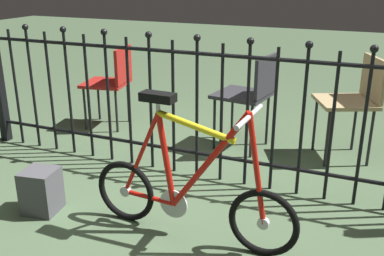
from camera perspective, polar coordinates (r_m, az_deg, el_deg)
name	(u,v)px	position (r m, az deg, el deg)	size (l,w,h in m)	color
ground_plane	(161,212)	(2.99, -3.92, -10.71)	(20.00, 20.00, 0.00)	#4A6043
iron_fence	(192,104)	(3.30, -0.05, 3.09)	(3.94, 0.07, 1.13)	black
bicycle	(189,190)	(2.60, -0.36, -7.90)	(1.29, 0.40, 0.87)	black
chair_charcoal	(251,91)	(3.86, 7.53, 4.75)	(0.50, 0.49, 0.84)	black
chair_red	(113,78)	(4.49, -10.10, 6.26)	(0.48, 0.48, 0.80)	black
chair_tan	(355,96)	(3.86, 20.15, 3.87)	(0.57, 0.57, 0.86)	black
display_crate	(41,191)	(3.10, -18.71, -7.61)	(0.21, 0.21, 0.29)	#4C4C51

